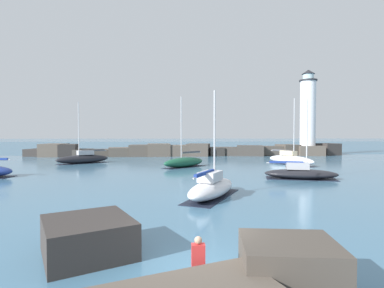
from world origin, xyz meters
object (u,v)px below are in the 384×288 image
Objects in this scene: lighthouse at (308,117)px; sailboat_moored_3 at (212,187)px; sailboat_moored_0 at (300,173)px; sailboat_moored_5 at (290,159)px; sailboat_moored_4 at (184,162)px; sailboat_moored_1 at (83,158)px; person_on_rocks at (198,262)px.

lighthouse reaches higher than sailboat_moored_3.
sailboat_moored_0 is 1.04× the size of sailboat_moored_3.
sailboat_moored_5 is at bearing -120.38° from lighthouse.
sailboat_moored_4 is at bearing 134.96° from sailboat_moored_0.
sailboat_moored_4 is at bearing -170.92° from sailboat_moored_5.
sailboat_moored_0 is (-14.86, -31.48, -7.16)m from lighthouse.
lighthouse reaches higher than sailboat_moored_0.
person_on_rocks is at bearing -68.97° from sailboat_moored_1.
sailboat_moored_1 reaches higher than sailboat_moored_0.
sailboat_moored_1 is at bearing 146.76° from sailboat_moored_0.
sailboat_moored_1 is at bearing 173.32° from sailboat_moored_5.
sailboat_moored_5 is (-10.68, -18.22, -6.97)m from lighthouse.
lighthouse is at bearing 59.62° from sailboat_moored_5.
sailboat_moored_3 is at bearing -121.78° from lighthouse.
sailboat_moored_5 is at bearing 72.51° from sailboat_moored_0.
lighthouse is 11.14× the size of person_on_rocks.
sailboat_moored_3 is 25.15m from sailboat_moored_5.
sailboat_moored_5 is at bearing -6.68° from sailboat_moored_1.
sailboat_moored_5 is at bearing 57.04° from sailboat_moored_3.
sailboat_moored_5 is 5.94× the size of person_on_rocks.
sailboat_moored_5 is at bearing 9.08° from sailboat_moored_4.
sailboat_moored_0 reaches higher than sailboat_moored_3.
sailboat_moored_4 is (-1.34, 18.70, 0.01)m from sailboat_moored_3.
sailboat_moored_0 is 0.85× the size of sailboat_moored_1.
lighthouse is 1.93× the size of sailboat_moored_1.
sailboat_moored_3 is at bearing -140.48° from sailboat_moored_0.
person_on_rocks is at bearing -90.94° from sailboat_moored_4.
sailboat_moored_5 is (29.72, -3.48, 0.03)m from sailboat_moored_1.
sailboat_moored_4 is at bearing -141.27° from lighthouse.
sailboat_moored_3 is 18.75m from sailboat_moored_4.
lighthouse is 2.38× the size of sailboat_moored_3.
sailboat_moored_1 reaches higher than sailboat_moored_3.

